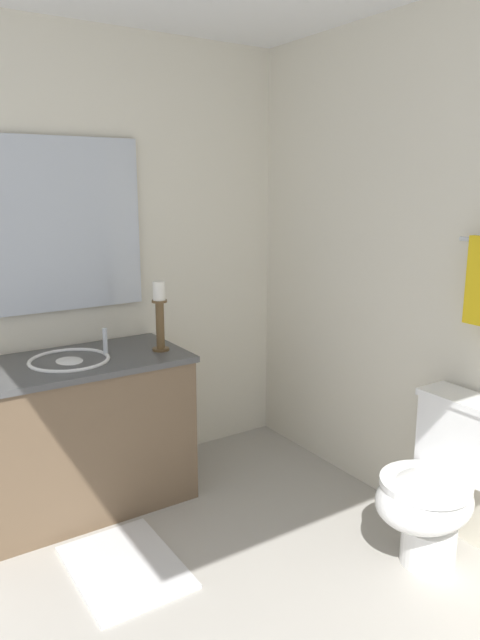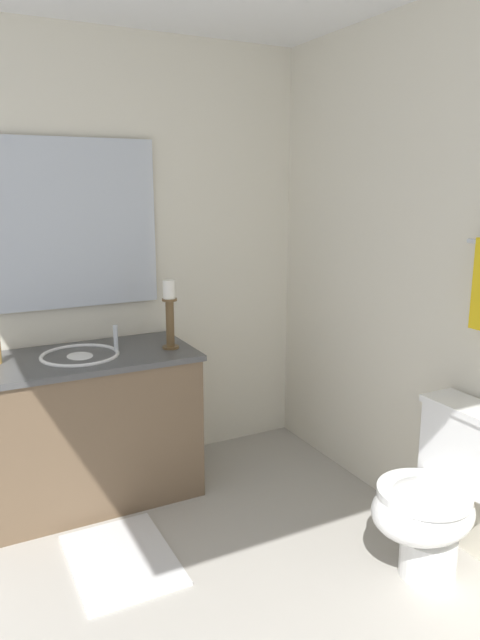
# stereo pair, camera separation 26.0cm
# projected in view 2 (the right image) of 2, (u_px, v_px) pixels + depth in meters

# --- Properties ---
(floor) EXTENTS (2.88, 2.60, 0.02)m
(floor) POSITION_uv_depth(u_px,v_px,m) (195.00, 622.00, 2.28)
(floor) COLOR #B2ADA3
(floor) RESTS_ON ground
(wall_back) EXTENTS (2.88, 0.04, 2.45)m
(wall_back) POSITION_uv_depth(u_px,v_px,m) (462.00, 283.00, 2.58)
(wall_back) COLOR silver
(wall_back) RESTS_ON ground
(wall_left) EXTENTS (0.04, 2.60, 2.45)m
(wall_left) POSITION_uv_depth(u_px,v_px,m) (89.00, 263.00, 3.24)
(wall_left) COLOR silver
(wall_left) RESTS_ON ground
(vanity_cabinet) EXTENTS (0.58, 1.17, 0.79)m
(vanity_cabinet) POSITION_uv_depth(u_px,v_px,m) (85.00, 428.00, 3.08)
(vanity_cabinet) COLOR brown
(vanity_cabinet) RESTS_ON ground
(sink_basin) EXTENTS (0.40, 0.40, 0.24)m
(sink_basin) POSITION_uv_depth(u_px,v_px,m) (81.00, 363.00, 3.00)
(sink_basin) COLOR white
(sink_basin) RESTS_ON vanity_cabinet
(mirror) EXTENTS (0.02, 1.03, 0.89)m
(mirror) POSITION_uv_depth(u_px,v_px,m) (61.00, 225.00, 3.09)
(mirror) COLOR silver
(candle_holder_tall) EXTENTS (0.09, 0.09, 0.37)m
(candle_holder_tall) POSITION_uv_depth(u_px,v_px,m) (170.00, 312.00, 3.09)
(candle_holder_tall) COLOR brown
(candle_holder_tall) RESTS_ON vanity_cabinet
(toilet) EXTENTS (0.39, 0.54, 0.75)m
(toilet) POSITION_uv_depth(u_px,v_px,m) (436.00, 497.00, 2.47)
(toilet) COLOR white
(toilet) RESTS_ON ground
(bath_mat) EXTENTS (0.60, 0.44, 0.02)m
(bath_mat) POSITION_uv_depth(u_px,v_px,m) (122.00, 559.00, 2.63)
(bath_mat) COLOR silver
(bath_mat) RESTS_ON ground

